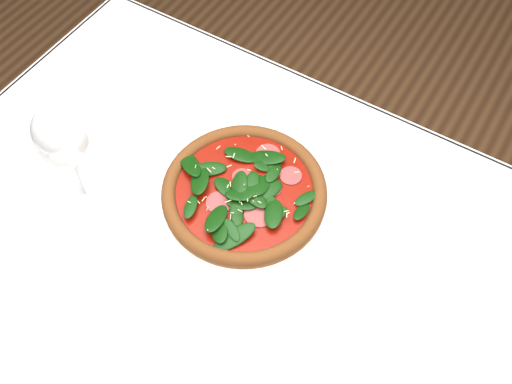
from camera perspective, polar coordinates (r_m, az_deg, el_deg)
The scene contains 5 objects.
ground at distance 1.63m, azimuth -0.49°, elevation -18.43°, with size 6.00×6.00×0.00m, color brown.
dining_table at distance 1.01m, azimuth -0.75°, elevation -9.23°, with size 1.21×0.81×0.75m.
plate at distance 0.97m, azimuth -1.16°, elevation -0.41°, with size 0.32×0.32×0.01m.
pizza at distance 0.96m, azimuth -1.18°, elevation 0.19°, with size 0.34×0.34×0.04m.
wine_glass at distance 0.91m, azimuth -18.77°, elevation 5.10°, with size 0.09×0.09×0.21m.
Camera 1 is at (0.22, -0.34, 1.58)m, focal length 40.00 mm.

